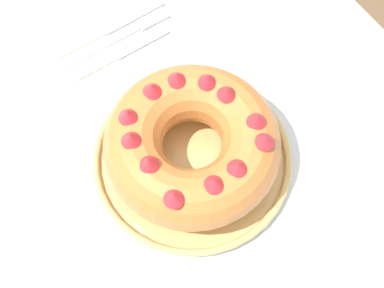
# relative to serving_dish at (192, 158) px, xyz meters

# --- Properties ---
(ground_plane) EXTENTS (8.00, 8.00, 0.00)m
(ground_plane) POSITION_rel_serving_dish_xyz_m (-0.02, -0.02, -0.78)
(ground_plane) COLOR brown
(dining_table) EXTENTS (1.29, 0.90, 0.77)m
(dining_table) POSITION_rel_serving_dish_xyz_m (-0.02, -0.02, -0.12)
(dining_table) COLOR silver
(dining_table) RESTS_ON ground_plane
(serving_dish) EXTENTS (0.32, 0.32, 0.02)m
(serving_dish) POSITION_rel_serving_dish_xyz_m (0.00, 0.00, 0.00)
(serving_dish) COLOR tan
(serving_dish) RESTS_ON dining_table
(bundt_cake) EXTENTS (0.27, 0.27, 0.11)m
(bundt_cake) POSITION_rel_serving_dish_xyz_m (0.00, 0.00, 0.06)
(bundt_cake) COLOR #C67538
(bundt_cake) RESTS_ON serving_dish
(fork) EXTENTS (0.02, 0.21, 0.01)m
(fork) POSITION_rel_serving_dish_xyz_m (-0.27, 0.04, -0.01)
(fork) COLOR white
(fork) RESTS_ON dining_table
(serving_knife) EXTENTS (0.02, 0.22, 0.01)m
(serving_knife) POSITION_rel_serving_dish_xyz_m (-0.30, 0.00, -0.01)
(serving_knife) COLOR white
(serving_knife) RESTS_ON dining_table
(cake_knife) EXTENTS (0.02, 0.19, 0.01)m
(cake_knife) POSITION_rel_serving_dish_xyz_m (-0.24, -0.00, -0.01)
(cake_knife) COLOR white
(cake_knife) RESTS_ON dining_table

